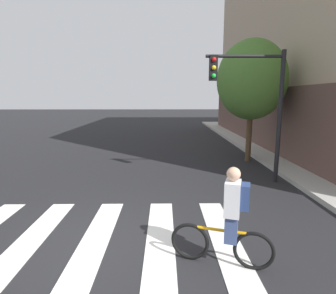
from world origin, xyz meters
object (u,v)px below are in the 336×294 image
Objects in this scene: street_tree_near at (252,80)px; traffic_light_near at (255,94)px; fire_hydrant at (271,142)px; cyclist at (230,218)px.

traffic_light_near is at bearing -104.96° from street_tree_near.
cyclist is at bearing -114.21° from fire_hydrant.
traffic_light_near is 0.82× the size of street_tree_near.
traffic_light_near reaches higher than fire_hydrant.
street_tree_near reaches higher than traffic_light_near.
cyclist is at bearing -111.17° from traffic_light_near.
cyclist is 0.33× the size of street_tree_near.
cyclist is 5.36m from traffic_light_near.
traffic_light_near is (1.79, 4.63, 2.02)m from cyclist.
street_tree_near reaches higher than fire_hydrant.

